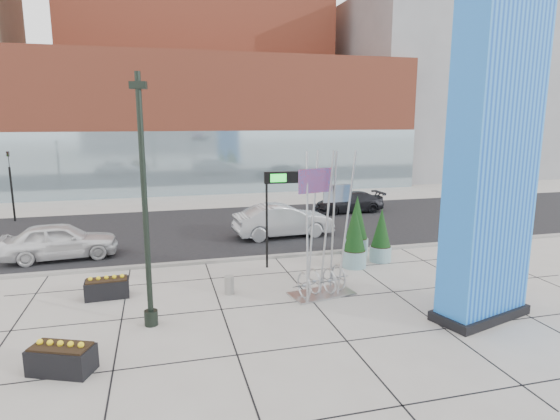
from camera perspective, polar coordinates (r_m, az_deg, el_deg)
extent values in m
plane|color=#9E9991|center=(16.45, -0.60, -10.02)|extent=(160.00, 160.00, 0.00)
cube|color=black|center=(25.85, -6.00, -2.22)|extent=(80.00, 12.00, 0.02)
cube|color=gray|center=(20.13, -3.39, -5.88)|extent=(80.00, 0.30, 0.12)
cube|color=#AF4C32|center=(42.16, -8.38, 10.36)|extent=(34.00, 10.00, 11.00)
cube|color=#8CA5B2|center=(37.55, -7.42, 5.73)|extent=(34.00, 0.60, 5.00)
cube|color=slate|center=(55.61, 18.20, 13.69)|extent=(20.00, 18.00, 18.00)
cube|color=blue|center=(14.66, 24.62, 6.77)|extent=(3.02, 1.89, 10.15)
cube|color=black|center=(15.74, 23.16, -11.41)|extent=(3.30, 2.17, 0.28)
cylinder|color=black|center=(13.50, -16.16, 0.63)|extent=(0.16, 0.16, 7.15)
cylinder|color=black|center=(14.46, -15.43, -12.55)|extent=(0.39, 0.39, 0.45)
cube|color=black|center=(13.32, -16.92, 14.36)|extent=(0.48, 0.29, 0.20)
cube|color=#B5B7BA|center=(16.34, 5.06, -10.11)|extent=(2.33, 1.47, 0.06)
cylinder|color=#B5B7BA|center=(15.22, 3.02, -2.06)|extent=(0.08, 0.08, 4.93)
cylinder|color=#B5B7BA|center=(15.66, 4.01, -1.70)|extent=(0.08, 0.08, 4.93)
cylinder|color=#B5B7BA|center=(15.57, 5.67, -1.81)|extent=(0.08, 0.08, 4.93)
cylinder|color=#B5B7BA|center=(15.99, 6.80, -1.49)|extent=(0.08, 0.08, 4.93)
cylinder|color=#B5B7BA|center=(15.68, 8.23, -1.77)|extent=(0.08, 0.08, 4.93)
torus|color=#B5B7BA|center=(15.87, 2.66, -9.01)|extent=(0.24, 0.89, 0.90)
torus|color=#B5B7BA|center=(16.19, 4.14, -8.62)|extent=(0.24, 0.89, 0.90)
torus|color=#B5B7BA|center=(16.18, 6.04, -8.67)|extent=(0.24, 0.89, 0.90)
torus|color=#B5B7BA|center=(16.52, 7.41, -8.28)|extent=(0.24, 0.89, 0.90)
cube|color=red|center=(15.27, 4.26, 3.60)|extent=(1.25, 0.40, 0.79)
cube|color=#B5B7BA|center=(15.74, 7.18, 1.96)|extent=(0.99, 0.14, 0.59)
cylinder|color=gray|center=(16.32, -6.21, -9.07)|extent=(0.33, 0.33, 0.64)
cylinder|color=black|center=(18.59, -1.62, -1.38)|extent=(0.09, 0.09, 3.83)
cube|color=black|center=(18.50, 0.83, 4.01)|extent=(1.83, 0.25, 0.46)
cube|color=#19D833|center=(18.31, -0.19, 3.94)|extent=(0.64, 0.05, 0.32)
cylinder|color=#7EA4A9|center=(21.02, 9.25, -4.39)|extent=(1.05, 1.05, 0.74)
cylinder|color=black|center=(20.93, 9.28, -3.42)|extent=(0.97, 0.97, 0.06)
cone|color=black|center=(20.72, 9.36, -0.88)|extent=(0.95, 0.95, 1.90)
cylinder|color=#7EA4A9|center=(20.28, 12.13, -5.23)|extent=(0.91, 0.91, 0.63)
cylinder|color=black|center=(20.19, 12.17, -4.36)|extent=(0.83, 0.83, 0.05)
cone|color=black|center=(19.99, 12.26, -2.11)|extent=(0.82, 0.82, 1.63)
cylinder|color=#7EA4A9|center=(19.30, 9.01, -5.88)|extent=(0.98, 0.98, 0.68)
cylinder|color=black|center=(19.20, 9.04, -4.90)|extent=(0.90, 0.90, 0.06)
cone|color=black|center=(18.98, 9.12, -2.34)|extent=(0.88, 0.88, 1.76)
cube|color=black|center=(16.96, -20.32, -9.00)|extent=(1.44, 0.78, 0.60)
cube|color=black|center=(16.85, -20.40, -7.97)|extent=(1.33, 0.67, 0.06)
cube|color=black|center=(12.70, -25.06, -16.21)|extent=(1.64, 1.25, 0.63)
cube|color=black|center=(12.56, -25.19, -14.85)|extent=(1.50, 1.11, 0.06)
imported|color=white|center=(22.10, -25.19, -3.44)|extent=(4.76, 2.26, 1.57)
imported|color=#B8BBC0|center=(23.75, 0.38, -1.33)|extent=(5.11, 2.09, 1.65)
imported|color=black|center=(30.33, 8.42, 0.93)|extent=(4.51, 1.92, 1.30)
cylinder|color=black|center=(31.32, -29.84, 1.65)|extent=(0.12, 0.12, 3.20)
imported|color=black|center=(31.10, -30.21, 5.38)|extent=(0.15, 0.18, 0.90)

